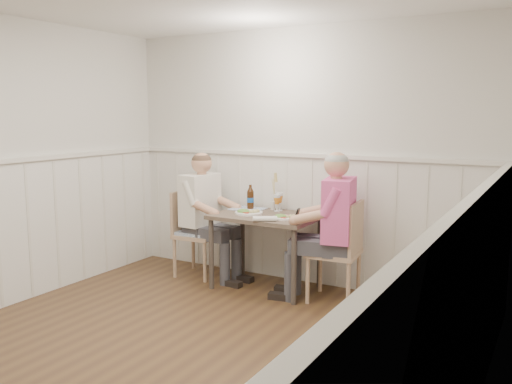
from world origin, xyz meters
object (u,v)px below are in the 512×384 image
dining_table (266,224)px  chair_left (194,230)px  man_in_pink (334,239)px  chair_right (340,248)px  beer_bottle (250,198)px  grass_vase (273,192)px  diner_cream (203,224)px

dining_table → chair_left: 0.90m
chair_left → man_in_pink: (1.63, -0.06, 0.10)m
dining_table → man_in_pink: 0.74m
chair_right → beer_bottle: beer_bottle is taller
man_in_pink → grass_vase: 0.92m
dining_table → man_in_pink: size_ratio=0.71×
diner_cream → grass_vase: (0.70, 0.26, 0.37)m
chair_left → dining_table: bearing=-0.5°
chair_right → beer_bottle: (-1.07, 0.18, 0.35)m
diner_cream → chair_right: bearing=-0.4°
chair_left → man_in_pink: man_in_pink is taller
dining_table → diner_cream: diner_cream is taller
beer_bottle → dining_table: bearing=-32.2°
man_in_pink → beer_bottle: 1.08m
man_in_pink → diner_cream: bearing=177.9°
chair_left → grass_vase: grass_vase is taller
man_in_pink → beer_bottle: size_ratio=5.55×
chair_left → grass_vase: 0.97m
beer_bottle → chair_right: bearing=-9.8°
chair_right → chair_left: bearing=179.5°
dining_table → diner_cream: size_ratio=0.74×
chair_left → diner_cream: diner_cream is taller
dining_table → chair_right: 0.80m
chair_right → man_in_pink: (-0.05, -0.04, 0.09)m
chair_right → chair_left: 1.68m
dining_table → chair_right: bearing=-0.5°
chair_right → chair_left: chair_right is taller
man_in_pink → chair_right: bearing=41.9°
man_in_pink → diner_cream: man_in_pink is taller
man_in_pink → grass_vase: (-0.80, 0.31, 0.34)m
chair_left → beer_bottle: beer_bottle is taller
diner_cream → grass_vase: diner_cream is taller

